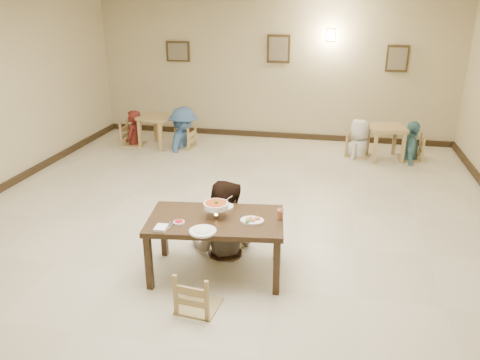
% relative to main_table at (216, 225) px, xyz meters
% --- Properties ---
extents(floor, '(10.00, 10.00, 0.00)m').
position_rel_main_table_xyz_m(floor, '(-0.18, 0.93, -0.63)').
color(floor, beige).
rests_on(floor, ground).
extents(wall_back, '(10.00, 0.00, 10.00)m').
position_rel_main_table_xyz_m(wall_back, '(-0.18, 5.93, 0.87)').
color(wall_back, beige).
rests_on(wall_back, floor).
extents(baseboard_back, '(8.00, 0.06, 0.12)m').
position_rel_main_table_xyz_m(baseboard_back, '(-0.18, 5.90, -0.57)').
color(baseboard_back, black).
rests_on(baseboard_back, floor).
extents(picture_a, '(0.55, 0.04, 0.45)m').
position_rel_main_table_xyz_m(picture_a, '(-2.38, 5.89, 1.27)').
color(picture_a, '#372914').
rests_on(picture_a, wall_back).
extents(picture_b, '(0.50, 0.04, 0.60)m').
position_rel_main_table_xyz_m(picture_b, '(-0.08, 5.89, 1.37)').
color(picture_b, '#372914').
rests_on(picture_b, wall_back).
extents(picture_c, '(0.45, 0.04, 0.55)m').
position_rel_main_table_xyz_m(picture_c, '(2.42, 5.89, 1.22)').
color(picture_c, '#372914').
rests_on(picture_c, wall_back).
extents(wall_sconce, '(0.16, 0.05, 0.22)m').
position_rel_main_table_xyz_m(wall_sconce, '(1.02, 5.89, 1.67)').
color(wall_sconce, '#FFD88C').
rests_on(wall_sconce, wall_back).
extents(main_table, '(1.60, 1.03, 0.71)m').
position_rel_main_table_xyz_m(main_table, '(0.00, 0.00, 0.00)').
color(main_table, '#372414').
rests_on(main_table, floor).
extents(chair_far, '(0.46, 0.46, 0.98)m').
position_rel_main_table_xyz_m(chair_far, '(-0.05, 0.67, -0.14)').
color(chair_far, tan).
rests_on(chair_far, floor).
extents(chair_near, '(0.41, 0.41, 0.86)m').
position_rel_main_table_xyz_m(chair_near, '(-0.02, -0.67, -0.20)').
color(chair_near, tan).
rests_on(chair_near, floor).
extents(main_diner, '(0.94, 0.75, 1.87)m').
position_rel_main_table_xyz_m(main_diner, '(-0.06, 0.58, 0.31)').
color(main_diner, gray).
rests_on(main_diner, floor).
extents(curry_warmer, '(0.31, 0.28, 0.25)m').
position_rel_main_table_xyz_m(curry_warmer, '(-0.00, 0.02, 0.23)').
color(curry_warmer, silver).
rests_on(curry_warmer, main_table).
extents(rice_plate_far, '(0.31, 0.31, 0.07)m').
position_rel_main_table_xyz_m(rice_plate_far, '(-0.02, 0.30, 0.10)').
color(rice_plate_far, white).
rests_on(rice_plate_far, main_table).
extents(rice_plate_near, '(0.29, 0.29, 0.07)m').
position_rel_main_table_xyz_m(rice_plate_near, '(-0.05, -0.35, 0.09)').
color(rice_plate_near, white).
rests_on(rice_plate_near, main_table).
extents(fried_plate, '(0.26, 0.26, 0.06)m').
position_rel_main_table_xyz_m(fried_plate, '(0.41, -0.00, 0.10)').
color(fried_plate, white).
rests_on(fried_plate, main_table).
extents(chili_dish, '(0.12, 0.12, 0.03)m').
position_rel_main_table_xyz_m(chili_dish, '(-0.36, -0.20, 0.09)').
color(chili_dish, white).
rests_on(chili_dish, main_table).
extents(napkin_cutlery, '(0.16, 0.25, 0.03)m').
position_rel_main_table_xyz_m(napkin_cutlery, '(-0.50, -0.37, 0.10)').
color(napkin_cutlery, white).
rests_on(napkin_cutlery, main_table).
extents(drink_glass, '(0.07, 0.07, 0.13)m').
position_rel_main_table_xyz_m(drink_glass, '(0.71, 0.12, 0.14)').
color(drink_glass, white).
rests_on(drink_glass, main_table).
extents(bg_table_left, '(0.83, 0.83, 0.67)m').
position_rel_main_table_xyz_m(bg_table_left, '(-2.50, 4.70, -0.09)').
color(bg_table_left, tan).
rests_on(bg_table_left, floor).
extents(bg_table_right, '(0.79, 0.79, 0.67)m').
position_rel_main_table_xyz_m(bg_table_right, '(2.25, 4.79, -0.09)').
color(bg_table_right, tan).
rests_on(bg_table_right, floor).
extents(bg_chair_ll, '(0.46, 0.46, 0.98)m').
position_rel_main_table_xyz_m(bg_chair_ll, '(-3.07, 4.68, -0.14)').
color(bg_chair_ll, tan).
rests_on(bg_chair_ll, floor).
extents(bg_chair_lr, '(0.42, 0.42, 0.90)m').
position_rel_main_table_xyz_m(bg_chair_lr, '(-1.93, 4.72, -0.18)').
color(bg_chair_lr, tan).
rests_on(bg_chair_lr, floor).
extents(bg_chair_rl, '(0.43, 0.43, 0.93)m').
position_rel_main_table_xyz_m(bg_chair_rl, '(1.75, 4.87, -0.17)').
color(bg_chair_rl, tan).
rests_on(bg_chair_rl, floor).
extents(bg_chair_rr, '(0.44, 0.44, 0.94)m').
position_rel_main_table_xyz_m(bg_chair_rr, '(2.76, 4.87, -0.16)').
color(bg_chair_rr, tan).
rests_on(bg_chair_rr, floor).
extents(bg_diner_a, '(0.40, 0.58, 1.55)m').
position_rel_main_table_xyz_m(bg_diner_a, '(-3.07, 4.68, 0.15)').
color(bg_diner_a, '#5D1C17').
rests_on(bg_diner_a, floor).
extents(bg_diner_b, '(0.67, 1.15, 1.77)m').
position_rel_main_table_xyz_m(bg_diner_b, '(-1.93, 4.72, 0.26)').
color(bg_diner_b, '#486FA4').
rests_on(bg_diner_b, floor).
extents(bg_diner_c, '(0.73, 0.87, 1.53)m').
position_rel_main_table_xyz_m(bg_diner_c, '(1.75, 4.87, 0.14)').
color(bg_diner_c, silver).
rests_on(bg_diner_c, floor).
extents(bg_diner_d, '(0.45, 0.94, 1.56)m').
position_rel_main_table_xyz_m(bg_diner_d, '(2.76, 4.87, 0.15)').
color(bg_diner_d, teal).
rests_on(bg_diner_d, floor).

